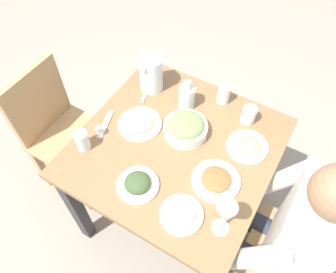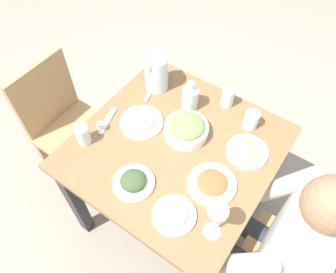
% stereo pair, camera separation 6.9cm
% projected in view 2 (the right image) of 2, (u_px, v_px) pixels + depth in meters
% --- Properties ---
extents(ground_plane, '(8.00, 8.00, 0.00)m').
position_uv_depth(ground_plane, '(174.00, 212.00, 2.11)').
color(ground_plane, gray).
extents(dining_table, '(0.87, 0.87, 0.75)m').
position_uv_depth(dining_table, '(175.00, 161.00, 1.61)').
color(dining_table, olive).
rests_on(dining_table, ground_plane).
extents(chair_far, '(0.40, 0.40, 0.85)m').
position_uv_depth(chair_far, '(64.00, 121.00, 1.94)').
color(chair_far, tan).
rests_on(chair_far, ground_plane).
extents(diner_near, '(0.48, 0.53, 1.15)m').
position_uv_depth(diner_near, '(270.00, 237.00, 1.39)').
color(diner_near, silver).
rests_on(diner_near, ground_plane).
extents(water_pitcher, '(0.16, 0.12, 0.19)m').
position_uv_depth(water_pitcher, '(156.00, 73.00, 1.66)').
color(water_pitcher, silver).
rests_on(water_pitcher, dining_table).
extents(salad_bowl, '(0.20, 0.20, 0.09)m').
position_uv_depth(salad_bowl, '(187.00, 129.00, 1.51)').
color(salad_bowl, white).
rests_on(salad_bowl, dining_table).
extents(plate_yoghurt, '(0.18, 0.18, 0.06)m').
position_uv_depth(plate_yoghurt, '(174.00, 214.00, 1.29)').
color(plate_yoghurt, white).
rests_on(plate_yoghurt, dining_table).
extents(plate_dolmas, '(0.18, 0.18, 0.06)m').
position_uv_depth(plate_dolmas, '(133.00, 181.00, 1.38)').
color(plate_dolmas, white).
rests_on(plate_dolmas, dining_table).
extents(plate_rice_curry, '(0.21, 0.21, 0.04)m').
position_uv_depth(plate_rice_curry, '(212.00, 183.00, 1.38)').
color(plate_rice_curry, white).
rests_on(plate_rice_curry, dining_table).
extents(plate_beans, '(0.21, 0.21, 0.04)m').
position_uv_depth(plate_beans, '(142.00, 121.00, 1.57)').
color(plate_beans, white).
rests_on(plate_beans, dining_table).
extents(plate_fries, '(0.19, 0.19, 0.04)m').
position_uv_depth(plate_fries, '(247.00, 151.00, 1.48)').
color(plate_fries, white).
rests_on(plate_fries, dining_table).
extents(water_glass_far_left, '(0.07, 0.07, 0.09)m').
position_uv_depth(water_glass_far_left, '(251.00, 120.00, 1.54)').
color(water_glass_far_left, silver).
rests_on(water_glass_far_left, dining_table).
extents(water_glass_near_left, '(0.06, 0.06, 0.10)m').
position_uv_depth(water_glass_near_left, '(228.00, 97.00, 1.62)').
color(water_glass_near_left, silver).
rests_on(water_glass_near_left, dining_table).
extents(water_glass_center, '(0.06, 0.06, 0.10)m').
position_uv_depth(water_glass_center, '(83.00, 135.00, 1.48)').
color(water_glass_center, silver).
rests_on(water_glass_center, dining_table).
extents(wine_glass, '(0.08, 0.08, 0.20)m').
position_uv_depth(wine_glass, '(216.00, 217.00, 1.16)').
color(wine_glass, silver).
rests_on(wine_glass, dining_table).
extents(oil_carafe, '(0.08, 0.08, 0.16)m').
position_uv_depth(oil_carafe, '(190.00, 99.00, 1.60)').
color(oil_carafe, silver).
rests_on(oil_carafe, dining_table).
extents(salt_shaker, '(0.03, 0.03, 0.05)m').
position_uv_depth(salt_shaker, '(100.00, 127.00, 1.54)').
color(salt_shaker, white).
rests_on(salt_shaker, dining_table).
extents(fork_near, '(0.17, 0.07, 0.01)m').
position_uv_depth(fork_near, '(108.00, 121.00, 1.59)').
color(fork_near, silver).
rests_on(fork_near, dining_table).
extents(knife_near, '(0.18, 0.06, 0.01)m').
position_uv_depth(knife_near, '(153.00, 89.00, 1.72)').
color(knife_near, silver).
rests_on(knife_near, dining_table).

